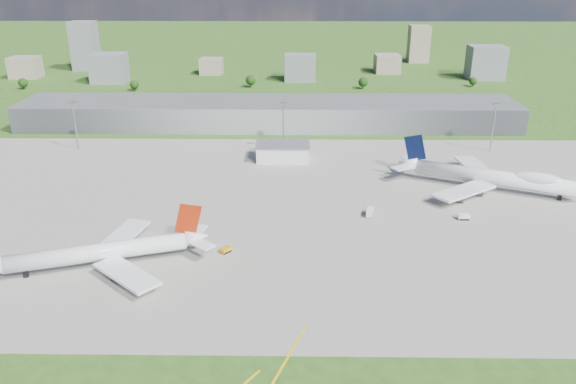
{
  "coord_description": "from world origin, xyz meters",
  "views": [
    {
      "loc": [
        16.47,
        -171.1,
        92.24
      ],
      "look_at": [
        13.6,
        33.68,
        9.0
      ],
      "focal_mm": 35.0,
      "sensor_mm": 36.0,
      "label": 1
    }
  ],
  "objects_px": {
    "van_white_near": "(370,213)",
    "tug_yellow": "(226,250)",
    "van_white_far": "(464,217)",
    "airliner_blue_quad": "(493,178)",
    "airliner_red_twin": "(107,252)"
  },
  "relations": [
    {
      "from": "airliner_red_twin",
      "to": "van_white_far",
      "type": "relative_size",
      "value": 15.2
    },
    {
      "from": "van_white_near",
      "to": "van_white_far",
      "type": "distance_m",
      "value": 36.28
    },
    {
      "from": "van_white_near",
      "to": "airliner_red_twin",
      "type": "bearing_deg",
      "value": 127.15
    },
    {
      "from": "tug_yellow",
      "to": "van_white_far",
      "type": "bearing_deg",
      "value": -29.94
    },
    {
      "from": "tug_yellow",
      "to": "van_white_far",
      "type": "xyz_separation_m",
      "value": [
        89.5,
        28.14,
        0.21
      ]
    },
    {
      "from": "van_white_far",
      "to": "van_white_near",
      "type": "bearing_deg",
      "value": 175.95
    },
    {
      "from": "airliner_blue_quad",
      "to": "tug_yellow",
      "type": "bearing_deg",
      "value": -127.41
    },
    {
      "from": "tug_yellow",
      "to": "airliner_red_twin",
      "type": "bearing_deg",
      "value": 146.82
    },
    {
      "from": "airliner_red_twin",
      "to": "airliner_blue_quad",
      "type": "bearing_deg",
      "value": -173.13
    },
    {
      "from": "tug_yellow",
      "to": "van_white_near",
      "type": "xyz_separation_m",
      "value": [
        53.35,
        31.19,
        0.46
      ]
    },
    {
      "from": "airliner_red_twin",
      "to": "tug_yellow",
      "type": "distance_m",
      "value": 39.17
    },
    {
      "from": "airliner_blue_quad",
      "to": "airliner_red_twin",
      "type": "bearing_deg",
      "value": -130.72
    },
    {
      "from": "tug_yellow",
      "to": "van_white_near",
      "type": "bearing_deg",
      "value": -17.08
    },
    {
      "from": "airliner_red_twin",
      "to": "airliner_blue_quad",
      "type": "xyz_separation_m",
      "value": [
        148.21,
        68.93,
        0.84
      ]
    },
    {
      "from": "van_white_near",
      "to": "tug_yellow",
      "type": "bearing_deg",
      "value": 133.37
    }
  ]
}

